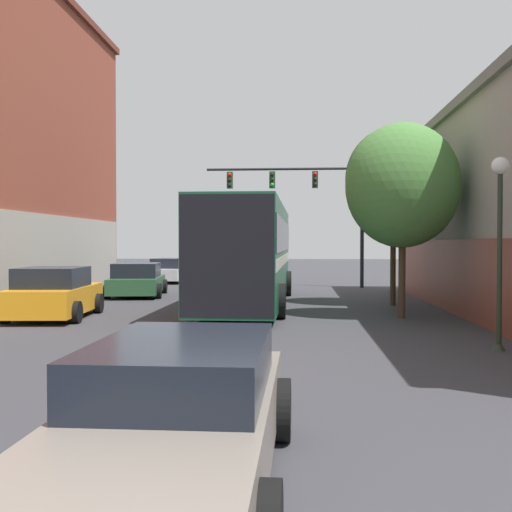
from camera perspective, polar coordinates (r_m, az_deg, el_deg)
name	(u,v)px	position (r m, az deg, el deg)	size (l,w,h in m)	color
lane_center_line	(201,318)	(17.22, -5.26, -5.90)	(0.14, 44.20, 0.01)	silver
bus	(249,250)	(20.66, -0.67, 0.62)	(2.86, 12.02, 3.41)	#145133
hatchback_foreground	(178,418)	(5.43, -7.45, -15.02)	(1.94, 4.51, 1.27)	slate
parked_car_left_near	(54,294)	(18.01, -18.67, -3.46)	(2.34, 3.95, 1.46)	orange
parked_car_left_far	(137,280)	(24.65, -11.26, -2.29)	(2.56, 4.29, 1.34)	#285633
parked_car_left_distant	(173,271)	(33.09, -7.95, -1.38)	(2.47, 4.49, 1.31)	silver
traffic_signal_gantry	(308,195)	(29.04, 5.02, 5.85)	(7.59, 0.36, 6.02)	black
street_lamp	(500,229)	(12.84, 22.20, 2.40)	(0.35, 0.35, 3.85)	#233323
street_tree_near	(402,186)	(17.60, 13.77, 6.53)	(3.23, 2.90, 5.56)	#4C3823
street_tree_far	(393,180)	(21.19, 12.95, 7.10)	(3.28, 2.95, 6.13)	#4C3823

